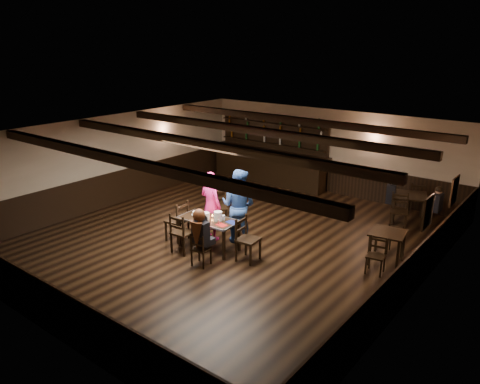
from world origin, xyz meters
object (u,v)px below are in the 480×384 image
Objects in this scene: chair_near_left at (180,230)px; man_blue at (238,206)px; cake at (197,213)px; bar_counter at (270,162)px; chair_near_right at (199,247)px; woman_pink at (211,206)px; dining_table at (209,223)px.

man_blue is at bearing 65.50° from chair_near_left.
bar_counter reaches higher than cake.
chair_near_right is at bearing -44.98° from cake.
chair_near_left is at bearing 95.43° from woman_pink.
chair_near_right is (0.46, -0.83, -0.20)m from dining_table.
dining_table is 0.64m from woman_pink.
chair_near_left reaches higher than dining_table.
dining_table is at bearing 131.37° from woman_pink.
chair_near_right is 1.61m from woman_pink.
man_blue is (0.64, 0.29, 0.06)m from woman_pink.
man_blue is at bearing -63.88° from bar_counter.
chair_near_left reaches higher than cake.
man_blue is (-0.18, 1.61, 0.47)m from chair_near_right.
chair_near_left is 1.14m from woman_pink.
chair_near_left is at bearing 51.86° from man_blue.
dining_table is 0.71m from chair_near_left.
woman_pink is 5.24m from bar_counter.
cake is at bearing 175.64° from dining_table.
chair_near_right is 1.69m from man_blue.
chair_near_left is at bearing -119.98° from dining_table.
woman_pink reaches higher than dining_table.
woman_pink is 0.94× the size of man_blue.
chair_near_left is at bearing -74.66° from bar_counter.
woman_pink reaches higher than cake.
dining_table is 1.52× the size of chair_near_left.
man_blue reaches higher than chair_near_right.
man_blue is (0.28, 0.78, 0.26)m from dining_table.
woman_pink is 6.63× the size of cake.
woman_pink is at bearing -71.61° from bar_counter.
dining_table is 1.90× the size of chair_near_right.
chair_near_right is at bearing -68.54° from bar_counter.
woman_pink reaches higher than chair_near_left.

